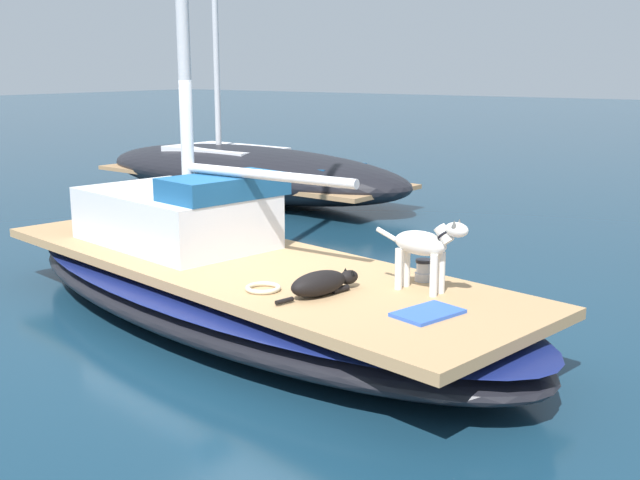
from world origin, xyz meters
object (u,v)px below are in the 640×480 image
(sailboat_main, at_px, (243,290))
(deck_towel, at_px, (428,313))
(dog_white, at_px, (425,246))
(coiled_rope, at_px, (263,288))
(dog_black, at_px, (322,283))
(moored_boat_starboard_side, at_px, (247,171))
(deck_winch, at_px, (423,271))

(sailboat_main, xyz_separation_m, deck_towel, (-0.50, -2.43, 0.34))
(dog_white, relative_size, coiled_rope, 2.90)
(sailboat_main, relative_size, dog_black, 8.01)
(dog_white, xyz_separation_m, moored_boat_starboard_side, (5.98, 7.17, -0.53))
(dog_white, height_order, moored_boat_starboard_side, moored_boat_starboard_side)
(sailboat_main, distance_m, dog_black, 1.55)
(sailboat_main, xyz_separation_m, coiled_rope, (-0.73, -0.88, 0.35))
(dog_white, bearing_deg, sailboat_main, 91.72)
(sailboat_main, relative_size, dog_white, 8.06)
(coiled_rope, xyz_separation_m, deck_towel, (0.22, -1.55, -0.01))
(dog_black, bearing_deg, deck_winch, -29.64)
(sailboat_main, relative_size, deck_towel, 13.50)
(sailboat_main, relative_size, coiled_rope, 23.34)
(deck_winch, bearing_deg, coiled_rope, 137.12)
(deck_winch, bearing_deg, moored_boat_starboard_side, 51.05)
(dog_white, distance_m, deck_towel, 0.77)
(deck_towel, bearing_deg, coiled_rope, 98.23)
(dog_black, height_order, deck_winch, dog_black)
(sailboat_main, height_order, dog_black, dog_black)
(deck_towel, bearing_deg, sailboat_main, 78.31)
(sailboat_main, bearing_deg, dog_black, -110.95)
(dog_black, bearing_deg, sailboat_main, 69.05)
(coiled_rope, height_order, deck_towel, coiled_rope)
(sailboat_main, height_order, moored_boat_starboard_side, moored_boat_starboard_side)
(deck_towel, distance_m, moored_boat_starboard_side, 9.96)
(dog_white, relative_size, moored_boat_starboard_side, 0.12)
(dog_white, distance_m, deck_winch, 0.49)
(deck_winch, bearing_deg, dog_white, -151.43)
(sailboat_main, relative_size, deck_winch, 36.01)
(dog_black, bearing_deg, moored_boat_starboard_side, 44.52)
(deck_towel, relative_size, moored_boat_starboard_side, 0.07)
(sailboat_main, distance_m, deck_winch, 2.00)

